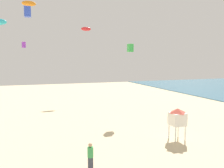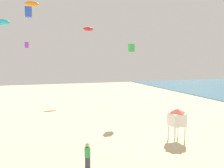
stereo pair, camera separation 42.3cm
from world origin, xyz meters
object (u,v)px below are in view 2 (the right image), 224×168
object	(u,v)px
lifeguard_stand	(177,118)
kite_blue_box	(28,12)
kite_orange_parafoil	(32,4)
kite_purple_box	(27,45)
kite_red_parafoil	(88,29)
kite_cyan_parafoil	(1,22)
kite_green_box	(131,48)
kite_flyer	(88,155)

from	to	relation	value
lifeguard_stand	kite_blue_box	world-z (taller)	kite_blue_box
kite_orange_parafoil	kite_purple_box	world-z (taller)	kite_orange_parafoil
kite_blue_box	kite_orange_parafoil	world-z (taller)	kite_orange_parafoil
kite_red_parafoil	kite_blue_box	distance (m)	17.40
kite_purple_box	kite_cyan_parafoil	distance (m)	5.38
kite_red_parafoil	kite_orange_parafoil	size ratio (longest dim) A/B	0.71
lifeguard_stand	kite_purple_box	world-z (taller)	kite_purple_box
lifeguard_stand	kite_cyan_parafoil	bearing A→B (deg)	135.96
kite_red_parafoil	kite_green_box	xyz separation A→B (m)	(2.05, -13.95, -3.96)
lifeguard_stand	kite_blue_box	distance (m)	16.55
kite_purple_box	kite_cyan_parafoil	xyz separation A→B (m)	(-3.73, -1.78, 3.45)
kite_green_box	kite_red_parafoil	bearing A→B (deg)	98.36
kite_red_parafoil	kite_cyan_parafoil	bearing A→B (deg)	169.55
kite_green_box	kite_purple_box	bearing A→B (deg)	123.67
lifeguard_stand	kite_cyan_parafoil	xyz separation A→B (m)	(-15.94, 25.74, 10.78)
kite_red_parafoil	kite_blue_box	xyz separation A→B (m)	(-8.97, -14.88, -0.85)
kite_red_parafoil	kite_cyan_parafoil	world-z (taller)	kite_cyan_parafoil
lifeguard_stand	kite_cyan_parafoil	distance (m)	32.14
kite_blue_box	kite_flyer	bearing A→B (deg)	-73.31
kite_flyer	lifeguard_stand	bearing A→B (deg)	-12.09
kite_flyer	kite_purple_box	bearing A→B (deg)	67.41
kite_flyer	lifeguard_stand	world-z (taller)	lifeguard_stand
kite_flyer	kite_purple_box	xyz separation A→B (m)	(-4.44, 30.17, 8.25)
kite_cyan_parafoil	kite_purple_box	bearing A→B (deg)	25.47
lifeguard_stand	kite_blue_box	bearing A→B (deg)	157.28
kite_flyer	kite_red_parafoil	size ratio (longest dim) A/B	0.96
kite_orange_parafoil	kite_cyan_parafoil	world-z (taller)	kite_orange_parafoil
kite_orange_parafoil	kite_cyan_parafoil	xyz separation A→B (m)	(-4.81, -2.32, -3.78)
kite_cyan_parafoil	kite_green_box	world-z (taller)	kite_cyan_parafoil
kite_red_parafoil	kite_flyer	bearing A→B (deg)	-102.40
kite_purple_box	kite_flyer	bearing A→B (deg)	-81.62
lifeguard_stand	kite_red_parafoil	size ratio (longest dim) A/B	1.50
kite_flyer	kite_blue_box	bearing A→B (deg)	75.72
kite_cyan_parafoil	kite_green_box	distance (m)	23.42
kite_flyer	kite_purple_box	world-z (taller)	kite_purple_box
kite_orange_parafoil	kite_purple_box	size ratio (longest dim) A/B	2.40
kite_purple_box	kite_green_box	distance (m)	22.01
kite_purple_box	kite_orange_parafoil	bearing A→B (deg)	26.70
lifeguard_stand	kite_orange_parafoil	size ratio (longest dim) A/B	1.06
kite_red_parafoil	kite_cyan_parafoil	distance (m)	14.11
kite_flyer	kite_cyan_parafoil	xyz separation A→B (m)	(-8.17, 28.40, 11.70)
kite_purple_box	kite_green_box	bearing A→B (deg)	-56.33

